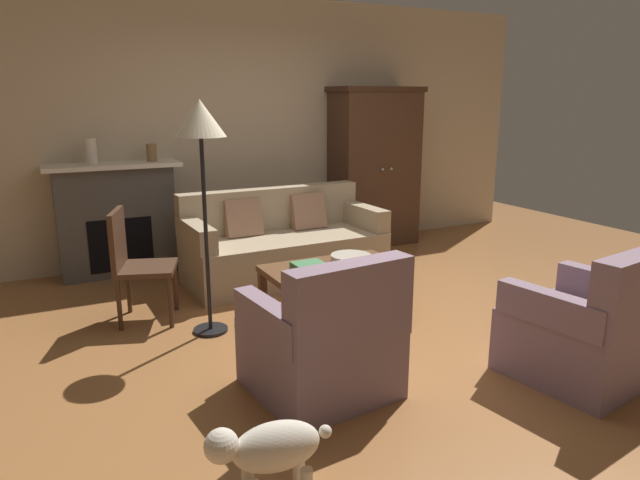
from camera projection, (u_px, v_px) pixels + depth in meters
ground_plane at (370, 325)px, 4.44m from camera, size 9.60×9.60×0.00m
back_wall at (253, 129)px, 6.31m from camera, size 7.20×0.10×2.80m
fireplace at (117, 219)px, 5.62m from camera, size 1.26×0.48×1.12m
armoire at (374, 167)px, 6.75m from camera, size 1.06×0.57×1.86m
couch at (283, 246)px, 5.55m from camera, size 1.94×0.91×0.86m
coffee_table at (333, 272)px, 4.56m from camera, size 1.10×0.60×0.42m
fruit_bowl at (351, 259)px, 4.60m from camera, size 0.33×0.33×0.08m
book_stack at (308, 267)px, 4.38m from camera, size 0.24×0.18×0.08m
mantel_vase_cream at (91, 151)px, 5.36m from camera, size 0.11×0.11×0.25m
mantel_vase_bronze at (152, 153)px, 5.61m from camera, size 0.10×0.10×0.17m
armchair_near_left at (324, 344)px, 3.35m from camera, size 0.85×0.84×0.88m
armchair_near_right at (587, 331)px, 3.53m from camera, size 0.88×0.88×0.88m
side_chair_wooden at (134, 259)px, 4.42m from camera, size 0.56×0.56×0.90m
floor_lamp at (201, 133)px, 3.96m from camera, size 0.36×0.36×1.73m
dog at (269, 449)px, 2.46m from camera, size 0.57×0.24×0.39m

